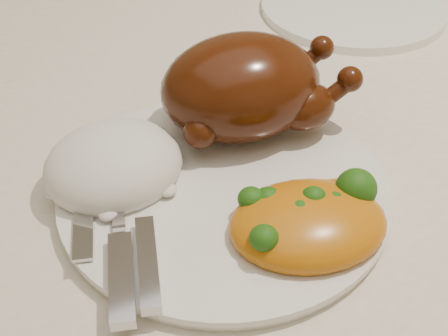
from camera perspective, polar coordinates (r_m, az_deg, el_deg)
name	(u,v)px	position (r m, az deg, el deg)	size (l,w,h in m)	color
dining_table	(246,148)	(0.74, 1.99, 1.84)	(1.60, 0.90, 0.76)	brown
tablecloth	(247,96)	(0.69, 2.13, 6.62)	(1.73, 1.03, 0.18)	silver
dinner_plate	(224,192)	(0.51, 0.00, -2.21)	(0.27, 0.27, 0.01)	white
side_plate	(353,7)	(0.82, 11.70, 14.19)	(0.23, 0.23, 0.01)	white
roast_chicken	(246,87)	(0.55, 2.02, 7.45)	(0.18, 0.13, 0.09)	#431807
rice_mound	(114,166)	(0.52, -10.05, 0.21)	(0.13, 0.12, 0.06)	white
mac_and_cheese	(312,219)	(0.47, 8.01, -4.60)	(0.14, 0.12, 0.05)	orange
cutlery	(121,245)	(0.46, -9.43, -6.96)	(0.07, 0.19, 0.01)	silver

